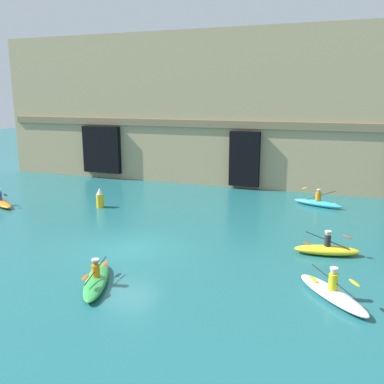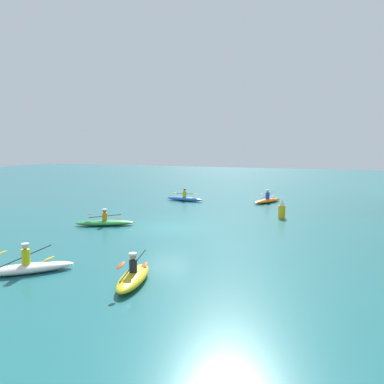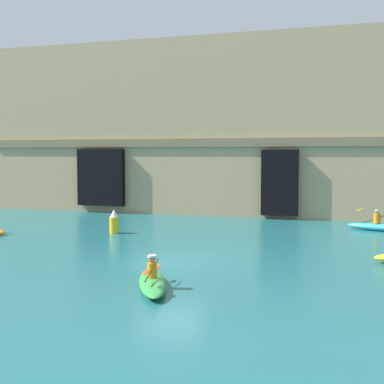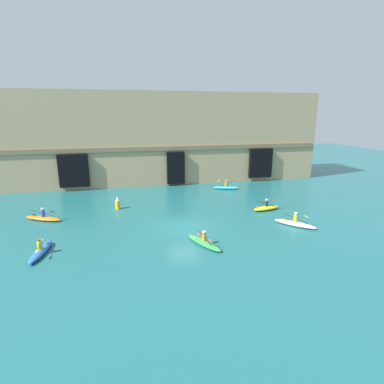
{
  "view_description": "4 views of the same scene",
  "coord_description": "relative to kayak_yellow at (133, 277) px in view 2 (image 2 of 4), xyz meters",
  "views": [
    {
      "loc": [
        9.4,
        -16.69,
        7.04
      ],
      "look_at": [
        2.38,
        2.16,
        2.46
      ],
      "focal_mm": 40.0,
      "sensor_mm": 36.0,
      "label": 1
    },
    {
      "loc": [
        20.2,
        8.77,
        4.95
      ],
      "look_at": [
        0.17,
        1.63,
        2.25
      ],
      "focal_mm": 35.0,
      "sensor_mm": 36.0,
      "label": 2
    },
    {
      "loc": [
        6.81,
        -18.93,
        4.16
      ],
      "look_at": [
        -0.13,
        2.98,
        2.49
      ],
      "focal_mm": 50.0,
      "sensor_mm": 36.0,
      "label": 3
    },
    {
      "loc": [
        -4.54,
        -23.05,
        9.18
      ],
      "look_at": [
        1.51,
        3.33,
        2.04
      ],
      "focal_mm": 28.0,
      "sensor_mm": 36.0,
      "label": 4
    }
  ],
  "objects": [
    {
      "name": "kayak_orange",
      "position": [
        -20.53,
        1.77,
        -0.03
      ],
      "size": [
        3.5,
        2.31,
        1.12
      ],
      "rotation": [
        0.0,
        0.0,
        2.67
      ],
      "color": "orange",
      "rests_on": "ground"
    },
    {
      "name": "kayak_white",
      "position": [
        0.44,
        -4.42,
        -0.02
      ],
      "size": [
        2.93,
        3.17,
        1.18
      ],
      "rotation": [
        0.0,
        0.0,
        5.44
      ],
      "color": "white",
      "rests_on": "ground"
    },
    {
      "name": "kayak_yellow",
      "position": [
        0.0,
        0.0,
        0.0
      ],
      "size": [
        2.98,
        1.39,
        1.12
      ],
      "rotation": [
        0.0,
        0.0,
        3.34
      ],
      "color": "yellow",
      "rests_on": "ground"
    },
    {
      "name": "marker_buoy",
      "position": [
        -14.13,
        3.66,
        0.34
      ],
      "size": [
        0.48,
        0.48,
        1.26
      ],
      "color": "yellow",
      "rests_on": "ground"
    },
    {
      "name": "kayak_green",
      "position": [
        -8.0,
        -6.32,
        -0.04
      ],
      "size": [
        2.2,
        3.58,
        1.03
      ],
      "rotation": [
        0.0,
        0.0,
        1.99
      ],
      "color": "green",
      "rests_on": "ground"
    },
    {
      "name": "kayak_blue",
      "position": [
        -19.1,
        -5.28,
        -0.02
      ],
      "size": [
        1.17,
        3.61,
        1.1
      ],
      "rotation": [
        0.0,
        0.0,
        1.42
      ],
      "color": "blue",
      "rests_on": "ground"
    },
    {
      "name": "ground_plane",
      "position": [
        -8.76,
        -2.46,
        -0.24
      ],
      "size": [
        120.0,
        120.0,
        0.0
      ],
      "primitive_type": "plane",
      "color": "#1E6066"
    }
  ]
}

